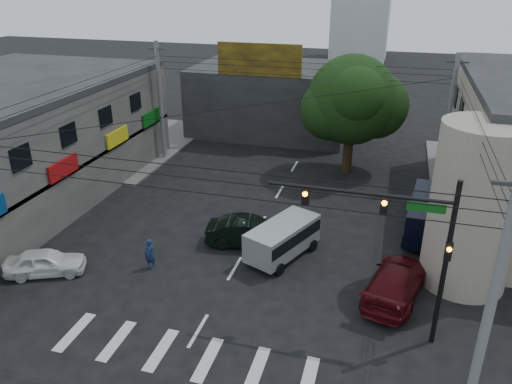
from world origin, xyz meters
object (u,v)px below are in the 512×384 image
at_px(white_compact, 45,262).
at_px(maroon_sedan, 396,282).
at_px(street_tree, 352,100).
at_px(traffic_gantry, 403,233).
at_px(utility_pole_far_right, 447,123).
at_px(silver_minivan, 283,241).
at_px(navy_van, 429,217).
at_px(utility_pole_far_left, 161,102).
at_px(dark_sedan, 250,232).
at_px(utility_pole_near_right, 491,304).
at_px(traffic_officer, 150,254).

xyz_separation_m(white_compact, maroon_sedan, (16.88, 2.83, 0.13)).
bearing_deg(street_tree, traffic_gantry, -78.01).
relative_size(traffic_gantry, utility_pole_far_right, 0.78).
bearing_deg(maroon_sedan, silver_minivan, -5.87).
bearing_deg(white_compact, traffic_gantry, -114.06).
distance_m(maroon_sedan, navy_van, 6.79).
height_order(utility_pole_far_left, dark_sedan, utility_pole_far_left).
bearing_deg(maroon_sedan, white_compact, 22.50).
relative_size(street_tree, silver_minivan, 1.80).
distance_m(maroon_sedan, silver_minivan, 6.18).
height_order(dark_sedan, maroon_sedan, maroon_sedan).
height_order(utility_pole_far_left, white_compact, utility_pole_far_left).
bearing_deg(traffic_gantry, white_compact, 179.99).
distance_m(utility_pole_near_right, navy_van, 13.40).
distance_m(dark_sedan, white_compact, 10.58).
bearing_deg(utility_pole_near_right, street_tree, 106.82).
bearing_deg(maroon_sedan, street_tree, -62.49).
xyz_separation_m(street_tree, white_compact, (-12.95, -18.00, -4.81)).
distance_m(utility_pole_near_right, maroon_sedan, 7.82).
relative_size(silver_minivan, navy_van, 0.82).
relative_size(white_compact, silver_minivan, 0.86).
bearing_deg(utility_pole_near_right, maroon_sedan, 112.12).
bearing_deg(white_compact, traffic_officer, -93.10).
bearing_deg(utility_pole_near_right, utility_pole_far_right, 90.00).
relative_size(dark_sedan, maroon_sedan, 0.86).
bearing_deg(utility_pole_far_right, utility_pole_far_left, 180.00).
height_order(street_tree, navy_van, street_tree).
relative_size(silver_minivan, traffic_officer, 2.91).
bearing_deg(utility_pole_far_right, street_tree, 171.25).
bearing_deg(traffic_gantry, utility_pole_far_left, 137.14).
distance_m(silver_minivan, traffic_officer, 6.87).
relative_size(maroon_sedan, traffic_officer, 3.49).
xyz_separation_m(dark_sedan, silver_minivan, (2.01, -0.71, 0.17)).
height_order(utility_pole_far_left, utility_pole_far_right, same).
bearing_deg(traffic_officer, navy_van, 29.75).
bearing_deg(traffic_officer, utility_pole_far_right, 46.86).
xyz_separation_m(maroon_sedan, navy_van, (1.63, 6.58, 0.34)).
height_order(traffic_gantry, navy_van, traffic_gantry).
relative_size(traffic_gantry, traffic_officer, 4.34).
xyz_separation_m(utility_pole_near_right, utility_pole_far_left, (-21.00, 20.50, 0.00)).
relative_size(utility_pole_near_right, silver_minivan, 1.91).
relative_size(traffic_gantry, dark_sedan, 1.44).
bearing_deg(utility_pole_far_left, navy_van, -20.73).
height_order(dark_sedan, white_compact, dark_sedan).
relative_size(utility_pole_near_right, white_compact, 2.21).
relative_size(street_tree, maroon_sedan, 1.50).
bearing_deg(dark_sedan, maroon_sedan, -119.10).
bearing_deg(utility_pole_far_left, silver_minivan, -44.07).
relative_size(utility_pole_far_right, silver_minivan, 1.91).
bearing_deg(dark_sedan, utility_pole_far_left, 32.58).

